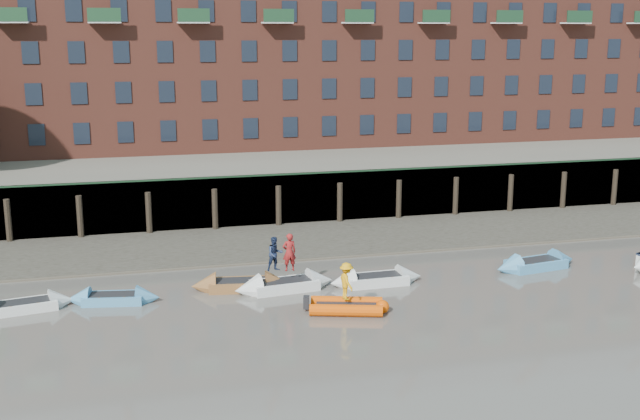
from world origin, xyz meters
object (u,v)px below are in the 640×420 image
object	(u,v)px
rowboat_4	(376,280)
person_rower_b	(275,254)
rowboat_2	(241,285)
person_rower_a	(289,252)
rowboat_3	(285,285)
rowboat_1	(113,298)
rib_tender	(350,306)
rowboat_0	(24,306)
person_rib_crew	(346,281)
rowboat_6	(536,264)

from	to	relation	value
rowboat_4	person_rower_b	bearing A→B (deg)	174.10
rowboat_2	person_rower_b	distance (m)	2.27
rowboat_2	person_rower_a	bearing A→B (deg)	-6.30
rowboat_3	rowboat_4	xyz separation A→B (m)	(4.53, -0.22, -0.01)
rowboat_1	rowboat_4	bearing A→B (deg)	7.98
rowboat_1	rowboat_3	bearing A→B (deg)	8.57
rowboat_1	rowboat_4	distance (m)	12.47
rib_tender	rowboat_0	bearing A→B (deg)	-177.60
person_rower_a	person_rower_b	size ratio (longest dim) A/B	1.10
person_rower_a	rowboat_2	bearing A→B (deg)	-19.19
rowboat_0	rowboat_4	bearing A→B (deg)	-11.63
rib_tender	person_rib_crew	xyz separation A→B (m)	(-0.12, 0.09, 1.14)
rowboat_4	person_rower_a	size ratio (longest dim) A/B	2.58
rowboat_0	rowboat_6	bearing A→B (deg)	-10.31
rowboat_0	person_rib_crew	world-z (taller)	person_rib_crew
rowboat_3	person_rower_a	bearing A→B (deg)	-2.56
rib_tender	person_rib_crew	world-z (taller)	person_rib_crew
rowboat_2	rib_tender	distance (m)	5.96
rowboat_6	person_rower_a	size ratio (longest dim) A/B	2.74
person_rower_a	person_rib_crew	distance (m)	4.02
rowboat_0	person_rower_b	bearing A→B (deg)	-10.07
rowboat_4	rowboat_6	distance (m)	8.89
person_rower_b	rowboat_0	bearing A→B (deg)	168.97
rowboat_3	rowboat_4	distance (m)	4.53
rowboat_4	rib_tender	bearing A→B (deg)	-125.93
rowboat_3	person_rib_crew	size ratio (longest dim) A/B	3.02
rowboat_3	person_rower_b	bearing A→B (deg)	149.76
rowboat_1	person_rower_a	xyz separation A→B (m)	(8.18, -0.14, 1.65)
rowboat_6	rowboat_2	bearing A→B (deg)	169.01
rowboat_4	person_rower_a	world-z (taller)	person_rower_a
rowboat_4	rowboat_6	size ratio (longest dim) A/B	0.94
rowboat_1	person_rower_a	size ratio (longest dim) A/B	2.36
rowboat_3	person_rib_crew	distance (m)	4.25
person_rower_a	rowboat_6	bearing A→B (deg)	176.09
rowboat_6	rib_tender	xyz separation A→B (m)	(-11.24, -3.85, 0.02)
rowboat_0	rowboat_3	size ratio (longest dim) A/B	0.89
person_rower_b	rowboat_6	bearing A→B (deg)	-11.47
rowboat_1	rowboat_2	world-z (taller)	rowboat_2
rowboat_1	person_rower_b	world-z (taller)	person_rower_b
rib_tender	person_rower_b	bearing A→B (deg)	141.25
rowboat_1	rowboat_2	size ratio (longest dim) A/B	0.89
rowboat_1	rib_tender	bearing A→B (deg)	-10.92
rowboat_0	person_rower_a	size ratio (longest dim) A/B	2.46
person_rower_b	person_rib_crew	size ratio (longest dim) A/B	0.99
person_rib_crew	rowboat_6	bearing A→B (deg)	-78.20
rowboat_6	rowboat_4	bearing A→B (deg)	173.22
person_rower_b	rib_tender	bearing A→B (deg)	-67.64
rowboat_3	person_rib_crew	world-z (taller)	person_rib_crew
rib_tender	person_rower_b	world-z (taller)	person_rower_b
rowboat_6	rowboat_1	bearing A→B (deg)	170.60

